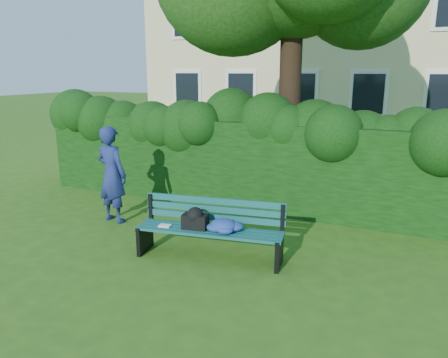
% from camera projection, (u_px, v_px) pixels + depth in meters
% --- Properties ---
extents(ground, '(80.00, 80.00, 0.00)m').
position_uv_depth(ground, '(209.00, 241.00, 7.35)').
color(ground, '#2E581A').
rests_on(ground, ground).
extents(hedge, '(10.00, 1.00, 1.80)m').
position_uv_depth(hedge, '(256.00, 164.00, 9.07)').
color(hedge, black).
rests_on(hedge, ground).
extents(park_bench, '(2.29, 0.91, 0.89)m').
position_uv_depth(park_bench, '(212.00, 227.00, 6.61)').
color(park_bench, '#0F4F4A').
rests_on(park_bench, ground).
extents(man_reading, '(0.73, 0.54, 1.82)m').
position_uv_depth(man_reading, '(112.00, 175.00, 8.13)').
color(man_reading, navy).
rests_on(man_reading, ground).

